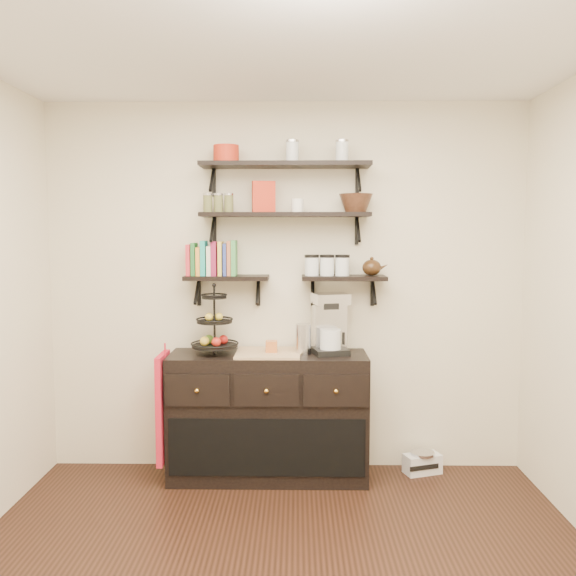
{
  "coord_description": "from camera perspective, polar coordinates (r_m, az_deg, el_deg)",
  "views": [
    {
      "loc": [
        0.08,
        -2.73,
        1.76
      ],
      "look_at": [
        0.03,
        1.15,
        1.4
      ],
      "focal_mm": 38.0,
      "sensor_mm": 36.0,
      "label": 1
    }
  ],
  "objects": [
    {
      "name": "shelf_low_right",
      "position": [
        4.39,
        5.23,
        0.87
      ],
      "size": [
        0.6,
        0.25,
        0.23
      ],
      "color": "black",
      "rests_on": "back_wall"
    },
    {
      "name": "teapot",
      "position": [
        4.4,
        7.84,
        2.04
      ],
      "size": [
        0.19,
        0.15,
        0.14
      ],
      "primitive_type": null,
      "rotation": [
        0.0,
        0.0,
        -0.07
      ],
      "color": "#321E0F",
      "rests_on": "shelf_low_right"
    },
    {
      "name": "fruit_stand",
      "position": [
        4.35,
        -6.84,
        -3.99
      ],
      "size": [
        0.33,
        0.33,
        0.48
      ],
      "rotation": [
        0.0,
        0.0,
        0.29
      ],
      "color": "black",
      "rests_on": "sideboard"
    },
    {
      "name": "ceiling",
      "position": [
        2.89,
        -0.94,
        24.19
      ],
      "size": [
        3.5,
        3.5,
        0.02
      ],
      "primitive_type": "cube",
      "color": "white",
      "rests_on": "back_wall"
    },
    {
      "name": "coffee_maker",
      "position": [
        4.33,
        3.96,
        -3.45
      ],
      "size": [
        0.28,
        0.27,
        0.43
      ],
      "rotation": [
        0.0,
        0.0,
        0.23
      ],
      "color": "black",
      "rests_on": "sideboard"
    },
    {
      "name": "ramekins",
      "position": [
        4.35,
        0.88,
        7.71
      ],
      "size": [
        0.09,
        0.09,
        0.1
      ],
      "primitive_type": "cylinder",
      "color": "white",
      "rests_on": "shelf_mid"
    },
    {
      "name": "thermal_carafe",
      "position": [
        4.3,
        1.45,
        -4.82
      ],
      "size": [
        0.11,
        0.11,
        0.22
      ],
      "primitive_type": "cylinder",
      "color": "silver",
      "rests_on": "sideboard"
    },
    {
      "name": "sideboard",
      "position": [
        4.45,
        -1.87,
        -11.85
      ],
      "size": [
        1.4,
        0.5,
        0.92
      ],
      "color": "black",
      "rests_on": "floor"
    },
    {
      "name": "apron",
      "position": [
        4.42,
        -11.59,
        -10.87
      ],
      "size": [
        0.04,
        0.32,
        0.76
      ],
      "primitive_type": "cube",
      "color": "#B31321",
      "rests_on": "sideboard"
    },
    {
      "name": "shelf_top",
      "position": [
        4.38,
        -0.27,
        11.42
      ],
      "size": [
        1.2,
        0.27,
        0.23
      ],
      "color": "black",
      "rests_on": "back_wall"
    },
    {
      "name": "back_wall",
      "position": [
        4.5,
        -0.23,
        0.01
      ],
      "size": [
        3.5,
        0.02,
        2.7
      ],
      "primitive_type": "cube",
      "color": "beige",
      "rests_on": "ground"
    },
    {
      "name": "recipe_box",
      "position": [
        4.36,
        -2.29,
        8.52
      ],
      "size": [
        0.17,
        0.09,
        0.22
      ],
      "primitive_type": "cube",
      "rotation": [
        0.0,
        0.0,
        0.2
      ],
      "color": "#B52914",
      "rests_on": "shelf_mid"
    },
    {
      "name": "red_pot",
      "position": [
        4.41,
        -5.81,
        12.37
      ],
      "size": [
        0.18,
        0.18,
        0.12
      ],
      "primitive_type": "cylinder",
      "color": "#B52914",
      "rests_on": "shelf_top"
    },
    {
      "name": "candle",
      "position": [
        4.33,
        -1.55,
        -5.47
      ],
      "size": [
        0.08,
        0.08,
        0.08
      ],
      "primitive_type": "cube",
      "color": "#B35D29",
      "rests_on": "sideboard"
    },
    {
      "name": "shelf_mid",
      "position": [
        4.35,
        -0.27,
        6.83
      ],
      "size": [
        1.2,
        0.27,
        0.23
      ],
      "color": "black",
      "rests_on": "back_wall"
    },
    {
      "name": "radio",
      "position": [
        4.74,
        12.46,
        -15.67
      ],
      "size": [
        0.29,
        0.22,
        0.16
      ],
      "rotation": [
        0.0,
        0.0,
        0.33
      ],
      "color": "silver",
      "rests_on": "floor"
    },
    {
      "name": "shelf_low_left",
      "position": [
        4.41,
        -5.73,
        0.89
      ],
      "size": [
        0.6,
        0.25,
        0.23
      ],
      "color": "black",
      "rests_on": "back_wall"
    },
    {
      "name": "glass_canisters",
      "position": [
        4.38,
        3.67,
        2.01
      ],
      "size": [
        0.32,
        0.1,
        0.13
      ],
      "color": "silver",
      "rests_on": "shelf_low_right"
    },
    {
      "name": "cookbooks",
      "position": [
        4.41,
        -6.89,
        2.65
      ],
      "size": [
        0.36,
        0.15,
        0.26
      ],
      "color": "red",
      "rests_on": "shelf_low_left"
    },
    {
      "name": "walnut_bowl",
      "position": [
        4.37,
        6.36,
        7.89
      ],
      "size": [
        0.24,
        0.24,
        0.13
      ],
      "primitive_type": null,
      "color": "black",
      "rests_on": "shelf_mid"
    }
  ]
}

